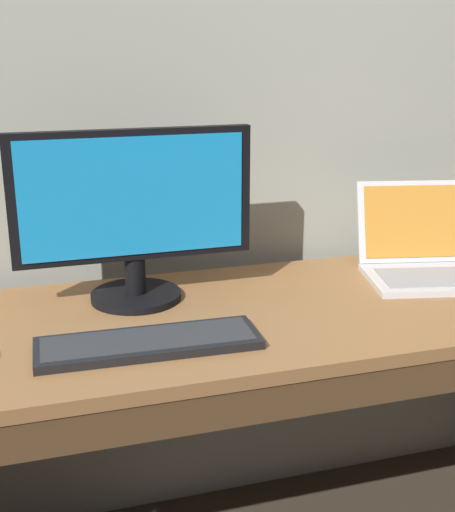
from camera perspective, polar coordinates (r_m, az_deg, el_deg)
back_wall at (r=1.94m, az=0.23°, el=19.92°), size 4.80×0.04×2.96m
desk at (r=1.74m, az=4.25°, el=-9.90°), size 1.87×0.64×0.78m
laptop_silver at (r=1.96m, az=16.30°, el=-0.01°), size 0.41×0.39×0.23m
external_monitor at (r=1.66m, az=-7.77°, el=3.59°), size 0.57×0.22×0.42m
wired_keyboard at (r=1.47m, az=-6.55°, el=-7.14°), size 0.47×0.16×0.02m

